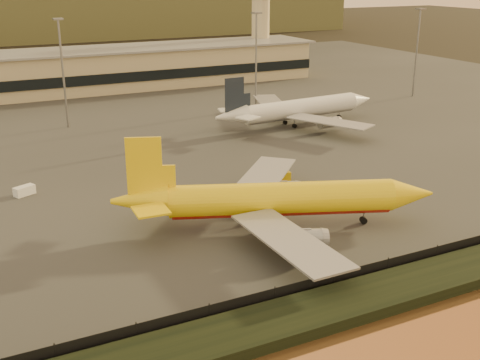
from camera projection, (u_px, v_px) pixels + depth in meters
The scene contains 11 objects.
ground at pixel (265, 251), 81.16m from camera, with size 900.00×900.00×0.00m, color black.
embankment at pixel (340, 306), 66.58m from camera, with size 320.00×7.00×1.40m, color black.
tarmac at pixel (95, 111), 161.32m from camera, with size 320.00×220.00×0.20m, color #2D2D2D.
perimeter_fence at pixel (320, 285), 69.76m from camera, with size 300.00×0.05×2.20m, color black.
terminal_building at pixel (20, 75), 178.94m from camera, with size 202.00×25.00×12.60m.
control_tower at pixel (261, 12), 214.17m from camera, with size 11.20×11.20×35.50m.
apron_light_masts at pixel (171, 58), 145.62m from camera, with size 152.20×12.20×25.40m.
dhl_cargo_jet at pixel (276, 200), 86.93m from camera, with size 45.41×43.01×14.08m.
white_narrowbody_jet at pixel (298, 109), 145.25m from camera, with size 45.51×44.31×13.07m.
gse_vehicle_yellow at pixel (278, 177), 106.40m from camera, with size 4.39×1.97×1.97m, color yellow.
gse_vehicle_white at pixel (24, 191), 100.59m from camera, with size 3.42×1.54×1.54m, color silver.
Camera 1 is at (-35.96, -64.14, 35.84)m, focal length 45.00 mm.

